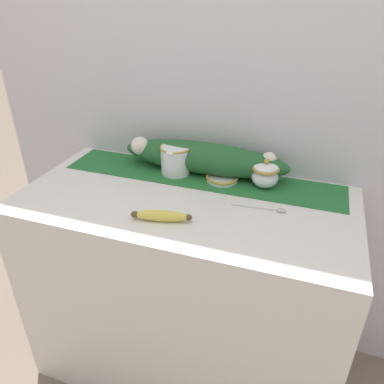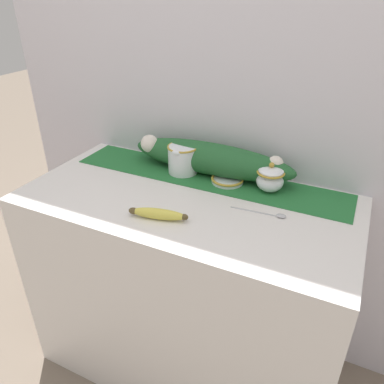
# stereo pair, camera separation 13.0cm
# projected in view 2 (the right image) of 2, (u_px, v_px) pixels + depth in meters

# --- Properties ---
(ground_plane) EXTENTS (12.00, 12.00, 0.00)m
(ground_plane) POSITION_uv_depth(u_px,v_px,m) (187.00, 357.00, 1.78)
(ground_plane) COLOR #7A6B5B
(countertop) EXTENTS (1.22, 0.60, 0.87)m
(countertop) POSITION_uv_depth(u_px,v_px,m) (187.00, 288.00, 1.57)
(countertop) COLOR silver
(countertop) RESTS_ON ground_plane
(back_wall) EXTENTS (2.02, 0.04, 2.40)m
(back_wall) POSITION_uv_depth(u_px,v_px,m) (222.00, 89.00, 1.45)
(back_wall) COLOR silver
(back_wall) RESTS_ON ground_plane
(table_runner) EXTENTS (1.13, 0.21, 0.00)m
(table_runner) POSITION_uv_depth(u_px,v_px,m) (206.00, 177.00, 1.50)
(table_runner) COLOR #236B33
(table_runner) RESTS_ON countertop
(cream_pitcher) EXTENTS (0.12, 0.15, 0.12)m
(cream_pitcher) POSITION_uv_depth(u_px,v_px,m) (183.00, 158.00, 1.51)
(cream_pitcher) COLOR white
(cream_pitcher) RESTS_ON countertop
(sugar_bowl) EXTENTS (0.10, 0.10, 0.11)m
(sugar_bowl) POSITION_uv_depth(u_px,v_px,m) (270.00, 178.00, 1.38)
(sugar_bowl) COLOR white
(sugar_bowl) RESTS_ON countertop
(small_dish) EXTENTS (0.13, 0.13, 0.02)m
(small_dish) POSITION_uv_depth(u_px,v_px,m) (227.00, 180.00, 1.46)
(small_dish) COLOR white
(small_dish) RESTS_ON countertop
(banana) EXTENTS (0.20, 0.08, 0.04)m
(banana) POSITION_uv_depth(u_px,v_px,m) (158.00, 214.00, 1.23)
(banana) COLOR #DBCC4C
(banana) RESTS_ON countertop
(spoon) EXTENTS (0.19, 0.03, 0.01)m
(spoon) POSITION_uv_depth(u_px,v_px,m) (275.00, 215.00, 1.25)
(spoon) COLOR #B7B7BC
(spoon) RESTS_ON countertop
(poinsettia_garland) EXTENTS (0.69, 0.14, 0.13)m
(poinsettia_garland) POSITION_uv_depth(u_px,v_px,m) (210.00, 158.00, 1.50)
(poinsettia_garland) COLOR #235B2D
(poinsettia_garland) RESTS_ON countertop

